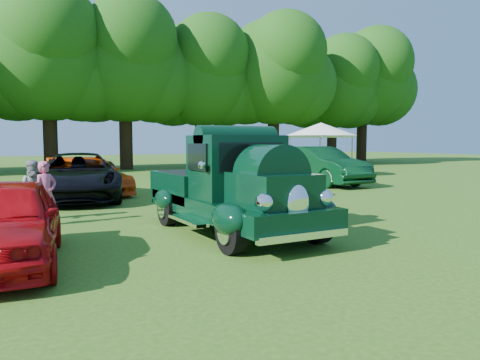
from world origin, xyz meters
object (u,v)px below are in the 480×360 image
hero_pickup (231,191)px  back_car_green (318,166)px  spectator_pink (46,193)px  canopy_tent (321,130)px  back_car_orange (89,176)px  back_car_blue (272,174)px  back_car_black (78,176)px  red_convertible (3,222)px  spectator_grey (35,191)px

hero_pickup → back_car_green: hero_pickup is taller
spectator_pink → canopy_tent: bearing=2.9°
back_car_orange → back_car_green: size_ratio=0.90×
back_car_blue → back_car_black: bearing=174.7°
back_car_black → canopy_tent: bearing=30.3°
back_car_orange → back_car_blue: size_ratio=1.11×
back_car_orange → back_car_black: bearing=-123.6°
red_convertible → back_car_black: 8.36m
back_car_blue → canopy_tent: bearing=44.9°
spectator_pink → back_car_green: bearing=-5.2°
hero_pickup → back_car_green: size_ratio=1.01×
red_convertible → spectator_grey: 4.32m
back_car_blue → back_car_green: bearing=30.3°
red_convertible → back_car_green: (12.78, 8.50, 0.17)m
spectator_grey → spectator_pink: bearing=-62.9°
back_car_blue → spectator_grey: bearing=-158.6°
back_car_black → back_car_blue: (6.79, -1.18, -0.06)m
back_car_black → back_car_orange: bearing=78.2°
back_car_black → back_car_green: 10.32m
back_car_orange → canopy_tent: size_ratio=1.04×
red_convertible → back_car_orange: size_ratio=0.86×
hero_pickup → back_car_blue: (4.93, 6.10, -0.17)m
back_car_blue → canopy_tent: 9.40m
back_car_green → spectator_pink: size_ratio=3.50×
back_car_green → canopy_tent: canopy_tent is taller
red_convertible → spectator_pink: spectator_pink is taller
back_car_orange → back_car_green: bearing=-16.3°
back_car_orange → spectator_pink: bearing=-120.0°
back_car_green → spectator_pink: back_car_green is taller
back_car_orange → canopy_tent: (13.19, 3.31, 1.90)m
back_car_orange → spectator_grey: (-2.28, -5.22, 0.06)m
hero_pickup → back_car_green: (8.44, 7.79, -0.04)m
back_car_black → spectator_pink: 4.77m
canopy_tent → red_convertible: bearing=-141.9°
back_car_black → canopy_tent: size_ratio=1.25×
hero_pickup → spectator_pink: size_ratio=3.55×
spectator_grey → back_car_blue: bearing=32.1°
hero_pickup → back_car_black: (-1.86, 7.28, -0.11)m
back_car_black → back_car_orange: 1.60m
back_car_green → spectator_grey: bearing=-162.6°
back_car_black → spectator_pink: bearing=-96.9°
hero_pickup → back_car_black: hero_pickup is taller
hero_pickup → canopy_tent: bearing=45.2°
red_convertible → back_car_blue: (9.26, 6.80, 0.03)m
red_convertible → back_car_orange: bearing=80.8°
back_car_green → canopy_tent: bearing=48.4°
back_car_black → spectator_pink: size_ratio=3.77×
back_car_black → back_car_blue: back_car_black is taller
back_car_black → back_car_green: (10.31, 0.51, 0.08)m
red_convertible → spectator_pink: (0.99, 3.45, 0.06)m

